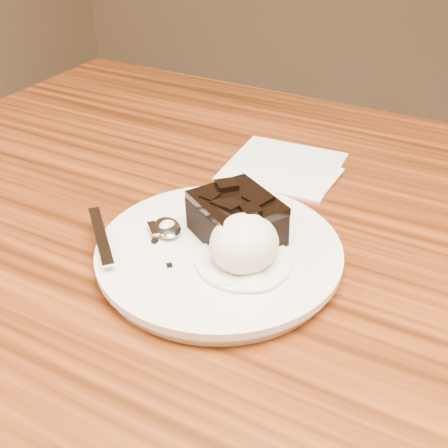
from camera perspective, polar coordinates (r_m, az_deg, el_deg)
The scene contains 8 objects.
plate at distance 0.55m, azimuth -0.50°, elevation -3.13°, with size 0.24×0.24×0.02m, color white.
brownie at distance 0.55m, azimuth 1.26°, elevation 0.31°, with size 0.08×0.07×0.04m, color black.
ice_cream_scoop at distance 0.51m, azimuth 2.07°, elevation -2.00°, with size 0.06×0.07×0.05m, color white.
melt_puddle at distance 0.52m, azimuth 2.02°, elevation -3.86°, with size 0.09×0.09×0.00m, color white.
spoon at distance 0.56m, azimuth -5.79°, elevation -0.50°, with size 0.03×0.16×0.01m, color silver, non-canonical shape.
napkin at distance 0.73m, azimuth 6.03°, elevation 5.95°, with size 0.14×0.14×0.01m, color white.
crumb_a at distance 0.55m, azimuth -7.07°, elevation -1.72°, with size 0.01×0.01×0.00m, color black.
crumb_b at distance 0.52m, azimuth -5.58°, elevation -4.20°, with size 0.01×0.01×0.00m, color black.
Camera 1 is at (0.15, -0.45, 1.09)m, focal length 44.93 mm.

